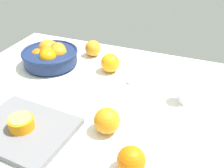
{
  "coord_description": "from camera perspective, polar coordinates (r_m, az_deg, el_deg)",
  "views": [
    {
      "loc": [
        30.05,
        -76.73,
        59.12
      ],
      "look_at": [
        0.28,
        -1.22,
        7.61
      ],
      "focal_mm": 42.95,
      "sensor_mm": 36.0,
      "label": 1
    }
  ],
  "objects": [
    {
      "name": "spoon",
      "position": [
        1.1,
        6.0,
        0.04
      ],
      "size": [
        17.46,
        3.35,
        1.0
      ],
      "color": "silver",
      "rests_on": "ground_plane"
    },
    {
      "name": "loose_orange_4",
      "position": [
        0.85,
        -1.1,
        -7.8
      ],
      "size": [
        8.5,
        8.5,
        8.5
      ],
      "primitive_type": "sphere",
      "color": "orange",
      "rests_on": "ground_plane"
    },
    {
      "name": "loose_orange_3",
      "position": [
        0.74,
        4.12,
        -15.88
      ],
      "size": [
        7.89,
        7.89,
        7.89
      ],
      "primitive_type": "sphere",
      "color": "orange",
      "rests_on": "ground_plane"
    },
    {
      "name": "loose_orange_0",
      "position": [
        1.17,
        -0.4,
        4.52
      ],
      "size": [
        8.34,
        8.34,
        8.34
      ],
      "primitive_type": "sphere",
      "color": "orange",
      "rests_on": "ground_plane"
    },
    {
      "name": "herb_sprig_0",
      "position": [
        1.5,
        -17.56,
        7.76
      ],
      "size": [
        0.93,
        5.64,
        0.83
      ],
      "color": "#497F3F",
      "rests_on": "ground_plane"
    },
    {
      "name": "loose_orange_2",
      "position": [
        1.32,
        -4.1,
        7.59
      ],
      "size": [
        7.79,
        7.79,
        7.79
      ],
      "primitive_type": "sphere",
      "color": "orange",
      "rests_on": "ground_plane"
    },
    {
      "name": "fruit_bowl",
      "position": [
        1.26,
        -13.01,
        6.0
      ],
      "size": [
        25.37,
        25.37,
        10.97
      ],
      "color": "navy",
      "rests_on": "ground_plane"
    },
    {
      "name": "orange_half_0",
      "position": [
        0.89,
        -18.77,
        -7.83
      ],
      "size": [
        7.96,
        7.96,
        4.04
      ],
      "color": "orange",
      "rests_on": "cutting_board"
    },
    {
      "name": "second_glass",
      "position": [
        1.02,
        15.64,
        -1.8
      ],
      "size": [
        6.08,
        6.08,
        9.27
      ],
      "color": "white",
      "rests_on": "ground_plane"
    },
    {
      "name": "ground_plane",
      "position": [
        1.02,
        0.11,
        -3.94
      ],
      "size": [
        134.71,
        90.99,
        3.0
      ],
      "primitive_type": "cube",
      "color": "white"
    },
    {
      "name": "cutting_board",
      "position": [
        0.91,
        -18.32,
        -9.15
      ],
      "size": [
        32.55,
        26.71,
        2.04
      ],
      "primitive_type": "cube",
      "rotation": [
        0.0,
        0.0,
        -0.08
      ],
      "color": "slate",
      "rests_on": "ground_plane"
    }
  ]
}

